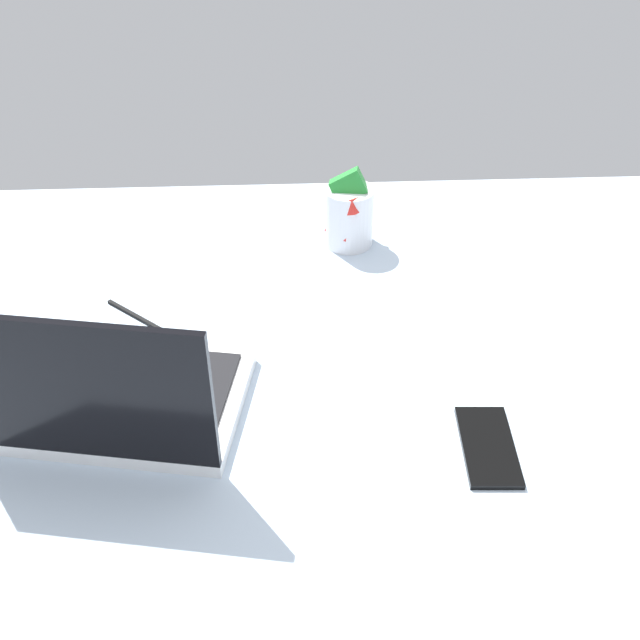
# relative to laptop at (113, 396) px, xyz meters

# --- Properties ---
(bed_mattress) EXTENTS (1.80, 1.40, 0.18)m
(bed_mattress) POSITION_rel_laptop_xyz_m (-0.39, 0.01, -0.13)
(bed_mattress) COLOR silver
(bed_mattress) RESTS_ON ground
(laptop) EXTENTS (0.37, 0.28, 0.23)m
(laptop) POSITION_rel_laptop_xyz_m (0.00, 0.00, 0.00)
(laptop) COLOR silver
(laptop) RESTS_ON bed_mattress
(snack_cup) EXTENTS (0.09, 0.10, 0.15)m
(snack_cup) POSITION_rel_laptop_xyz_m (-0.35, -0.44, 0.02)
(snack_cup) COLOR silver
(snack_cup) RESTS_ON bed_mattress
(cell_phone) EXTENTS (0.07, 0.14, 0.01)m
(cell_phone) POSITION_rel_laptop_xyz_m (-0.49, 0.08, -0.04)
(cell_phone) COLOR black
(cell_phone) RESTS_ON bed_mattress
(charger_cable) EXTENTS (0.13, 0.11, 0.01)m
(charger_cable) POSITION_rel_laptop_xyz_m (-0.00, -0.22, -0.04)
(charger_cable) COLOR black
(charger_cable) RESTS_ON bed_mattress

